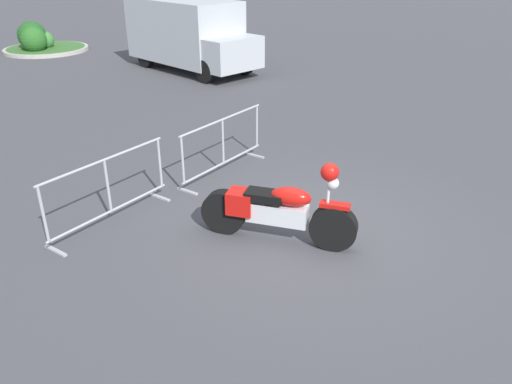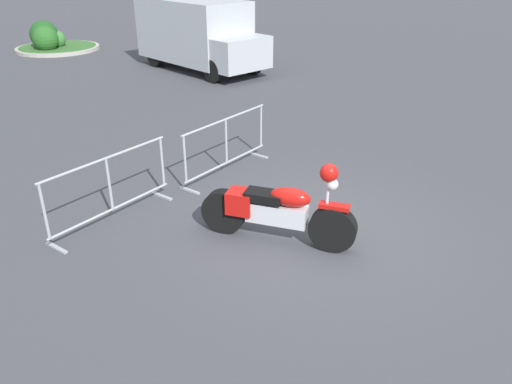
{
  "view_description": "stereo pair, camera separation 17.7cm",
  "coord_description": "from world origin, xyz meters",
  "px_view_note": "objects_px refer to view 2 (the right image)",
  "views": [
    {
      "loc": [
        -5.5,
        -3.58,
        3.85
      ],
      "look_at": [
        -0.53,
        0.63,
        0.65
      ],
      "focal_mm": 35.0,
      "sensor_mm": 36.0,
      "label": 1
    },
    {
      "loc": [
        -5.39,
        -3.72,
        3.85
      ],
      "look_at": [
        -0.53,
        0.63,
        0.65
      ],
      "focal_mm": 35.0,
      "sensor_mm": 36.0,
      "label": 2
    }
  ],
  "objects_px": {
    "motorcycle": "(277,210)",
    "crowd_barrier_far": "(226,145)",
    "crowd_barrier_near": "(110,189)",
    "delivery_van": "(197,33)"
  },
  "relations": [
    {
      "from": "motorcycle",
      "to": "crowd_barrier_far",
      "type": "xyz_separation_m",
      "value": [
        1.25,
        2.27,
        0.06
      ]
    },
    {
      "from": "motorcycle",
      "to": "crowd_barrier_near",
      "type": "height_order",
      "value": "motorcycle"
    },
    {
      "from": "crowd_barrier_far",
      "to": "delivery_van",
      "type": "distance_m",
      "value": 9.11
    },
    {
      "from": "motorcycle",
      "to": "delivery_van",
      "type": "height_order",
      "value": "delivery_van"
    },
    {
      "from": "crowd_barrier_near",
      "to": "delivery_van",
      "type": "distance_m",
      "value": 10.85
    },
    {
      "from": "motorcycle",
      "to": "delivery_van",
      "type": "bearing_deg",
      "value": 119.94
    },
    {
      "from": "motorcycle",
      "to": "delivery_van",
      "type": "relative_size",
      "value": 0.42
    },
    {
      "from": "crowd_barrier_far",
      "to": "delivery_van",
      "type": "xyz_separation_m",
      "value": [
        5.71,
        7.06,
        0.69
      ]
    },
    {
      "from": "crowd_barrier_far",
      "to": "crowd_barrier_near",
      "type": "bearing_deg",
      "value": 180.0
    },
    {
      "from": "motorcycle",
      "to": "crowd_barrier_far",
      "type": "height_order",
      "value": "motorcycle"
    }
  ]
}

